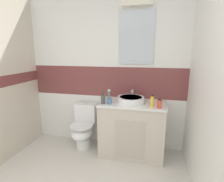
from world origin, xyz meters
TOP-DOWN VIEW (x-y plane):
  - wall_back_tiled at (0.01, 2.45)m, footprint 3.20×0.20m
  - wall_right_plain at (1.35, 1.20)m, footprint 0.10×3.48m
  - vanity_cabinet at (0.49, 2.14)m, footprint 0.98×0.55m
  - sink_basin at (0.46, 2.12)m, footprint 0.40×0.44m
  - toilet at (-0.33, 2.15)m, footprint 0.37×0.50m
  - toothbrush_cup at (0.17, 1.98)m, footprint 0.07×0.07m
  - soap_dispenser at (0.08, 1.97)m, footprint 0.07×0.07m
  - deodorant_spray_can at (0.77, 1.98)m, footprint 0.05×0.05m
  - lotion_bottle_short at (0.87, 1.96)m, footprint 0.06×0.06m

SIDE VIEW (x-z plane):
  - toilet at x=-0.33m, z-range -0.02..0.72m
  - vanity_cabinet at x=0.49m, z-range 0.00..0.85m
  - sink_basin at x=0.46m, z-range 0.81..0.98m
  - toothbrush_cup at x=0.17m, z-range 0.80..1.02m
  - lotion_bottle_short at x=0.87m, z-range 0.85..0.97m
  - soap_dispenser at x=0.08m, z-range 0.83..1.00m
  - deodorant_spray_can at x=0.77m, z-range 0.85..1.01m
  - wall_right_plain at x=1.35m, z-range 0.00..2.50m
  - wall_back_tiled at x=0.01m, z-range 0.01..2.51m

